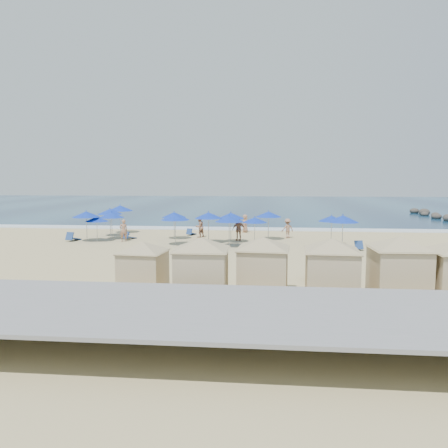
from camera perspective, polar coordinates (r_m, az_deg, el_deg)
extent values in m
plane|color=#C9B67F|center=(28.47, 0.70, -4.31)|extent=(160.00, 160.00, 0.00)
cube|color=#0E2C4F|center=(83.09, 4.01, 2.49)|extent=(160.00, 80.00, 0.06)
cube|color=white|center=(43.76, 2.47, -0.64)|extent=(160.00, 2.50, 0.08)
cube|color=gray|center=(15.77, -3.49, -10.76)|extent=(160.00, 2.20, 1.10)
cube|color=gray|center=(12.77, -5.70, -11.97)|extent=(160.00, 4.00, 0.12)
ellipsoid|color=#312C28|center=(60.36, 26.01, 0.88)|extent=(1.24, 1.24, 0.81)
ellipsoid|color=#312C28|center=(61.93, 25.94, 0.97)|extent=(1.16, 1.16, 0.75)
ellipsoid|color=#312C28|center=(63.50, 25.88, 1.07)|extent=(1.08, 1.08, 0.70)
ellipsoid|color=#312C28|center=(64.63, 24.73, 1.17)|extent=(1.00, 1.00, 0.65)
ellipsoid|color=#312C28|center=(66.19, 24.71, 1.39)|extent=(1.48, 1.48, 0.96)
ellipsoid|color=#312C28|center=(67.76, 24.68, 1.47)|extent=(1.40, 1.40, 0.91)
ellipsoid|color=#312C28|center=(68.92, 23.61, 1.56)|extent=(1.32, 1.32, 0.86)
cube|color=black|center=(22.57, 11.75, -6.14)|extent=(0.84, 0.84, 0.79)
cube|color=#CBB48A|center=(19.87, -10.50, -6.22)|extent=(1.99, 1.99, 1.84)
cube|color=tan|center=(19.70, -10.55, -3.60)|extent=(2.09, 2.09, 0.07)
pyramid|color=tan|center=(19.63, -10.58, -2.28)|extent=(4.02, 4.02, 0.46)
cube|color=#CBB48A|center=(18.58, -2.95, -6.58)|extent=(2.14, 2.14, 2.10)
cube|color=tan|center=(18.38, -2.96, -3.38)|extent=(2.24, 2.24, 0.08)
pyramid|color=tan|center=(18.30, -2.97, -1.76)|extent=(4.60, 4.60, 0.52)
cube|color=#CBB48A|center=(19.16, 5.12, -6.27)|extent=(2.21, 2.21, 2.06)
cube|color=tan|center=(18.97, 5.15, -3.23)|extent=(2.32, 2.32, 0.08)
pyramid|color=tan|center=(18.89, 5.16, -1.69)|extent=(4.50, 4.50, 0.51)
cube|color=#CBB48A|center=(18.95, 13.85, -6.53)|extent=(2.17, 2.17, 2.08)
cube|color=tan|center=(18.75, 13.93, -3.42)|extent=(2.28, 2.28, 0.08)
pyramid|color=tan|center=(18.67, 13.97, -1.85)|extent=(4.56, 4.56, 0.52)
cube|color=#CBB48A|center=(19.87, 21.82, -6.10)|extent=(2.23, 2.23, 2.15)
cube|color=tan|center=(19.68, 21.94, -3.04)|extent=(2.34, 2.34, 0.09)
pyramid|color=tan|center=(19.61, 22.01, -1.49)|extent=(4.71, 4.71, 0.54)
cylinder|color=#A5A8AD|center=(36.75, -16.24, -0.90)|extent=(0.04, 0.04, 1.67)
cone|color=#1032B4|center=(36.65, -16.29, 0.63)|extent=(1.84, 1.84, 0.39)
sphere|color=#1032B4|center=(36.63, -16.30, 1.01)|extent=(0.07, 0.07, 0.07)
cylinder|color=#A5A8AD|center=(36.94, -17.49, -0.63)|extent=(0.05, 0.05, 2.02)
cone|color=#1032B4|center=(36.83, -17.55, 1.22)|extent=(2.23, 2.23, 0.48)
sphere|color=#1032B4|center=(36.80, -17.56, 1.67)|extent=(0.08, 0.08, 0.08)
cylinder|color=#A5A8AD|center=(39.77, -14.63, -0.11)|extent=(0.05, 0.05, 1.99)
cone|color=#1032B4|center=(39.67, -14.67, 1.58)|extent=(2.20, 2.20, 0.47)
sphere|color=#1032B4|center=(39.65, -14.69, 1.99)|extent=(0.08, 0.08, 0.08)
cylinder|color=#A5A8AD|center=(33.44, -6.37, -1.08)|extent=(0.05, 0.05, 1.99)
cone|color=#1032B4|center=(33.31, -6.40, 0.93)|extent=(2.20, 2.20, 0.47)
sphere|color=#1032B4|center=(33.29, -6.40, 1.43)|extent=(0.08, 0.08, 0.08)
cylinder|color=#A5A8AD|center=(36.92, -6.53, -0.51)|extent=(0.05, 0.05, 1.87)
cone|color=#1032B4|center=(36.81, -6.55, 1.20)|extent=(2.06, 2.06, 0.44)
sphere|color=#1032B4|center=(36.79, -6.55, 1.62)|extent=(0.08, 0.08, 0.08)
cylinder|color=#A5A8AD|center=(34.41, -2.04, -0.83)|extent=(0.05, 0.05, 2.01)
cone|color=#1032B4|center=(34.29, -2.04, 1.15)|extent=(2.22, 2.22, 0.48)
sphere|color=#1032B4|center=(34.26, -2.05, 1.63)|extent=(0.08, 0.08, 0.08)
cylinder|color=#A5A8AD|center=(32.37, 0.68, -1.32)|extent=(0.05, 0.05, 1.94)
cone|color=#1032B4|center=(32.24, 0.68, 0.71)|extent=(2.15, 2.15, 0.46)
sphere|color=#1032B4|center=(32.22, 0.68, 1.21)|extent=(0.08, 0.08, 0.08)
cylinder|color=#A5A8AD|center=(34.72, 0.90, -0.81)|extent=(0.05, 0.05, 1.96)
cone|color=#1032B4|center=(34.60, 0.90, 1.10)|extent=(2.17, 2.17, 0.46)
sphere|color=#1032B4|center=(34.58, 0.90, 1.57)|extent=(0.08, 0.08, 0.08)
cylinder|color=#A5A8AD|center=(33.76, 4.02, -1.20)|extent=(0.05, 0.05, 1.74)
cone|color=#1032B4|center=(33.64, 4.03, 0.54)|extent=(1.92, 1.92, 0.41)
sphere|color=#1032B4|center=(33.62, 4.03, 0.97)|extent=(0.07, 0.07, 0.07)
cylinder|color=#A5A8AD|center=(36.40, 5.81, -0.53)|extent=(0.05, 0.05, 1.95)
cone|color=#1032B4|center=(36.28, 5.83, 1.29)|extent=(2.16, 2.16, 0.46)
sphere|color=#1032B4|center=(36.26, 5.84, 1.73)|extent=(0.08, 0.08, 0.08)
cylinder|color=#A5A8AD|center=(34.49, 13.83, -1.11)|extent=(0.05, 0.05, 1.85)
cone|color=#1032B4|center=(34.37, 13.88, 0.70)|extent=(2.05, 2.05, 0.44)
sphere|color=#1032B4|center=(34.35, 13.89, 1.15)|extent=(0.08, 0.08, 0.08)
cylinder|color=#A5A8AD|center=(32.10, 15.21, -1.49)|extent=(0.05, 0.05, 2.05)
cone|color=#1032B4|center=(31.97, 15.27, 0.67)|extent=(2.27, 2.27, 0.49)
sphere|color=#1032B4|center=(31.95, 15.28, 1.20)|extent=(0.09, 0.09, 0.09)
cylinder|color=#A5A8AD|center=(41.81, -13.37, 0.31)|extent=(0.06, 0.06, 2.13)
cone|color=#1032B4|center=(41.70, -13.41, 2.03)|extent=(2.35, 2.35, 0.50)
sphere|color=#1032B4|center=(41.68, -13.42, 2.45)|extent=(0.09, 0.09, 0.09)
cylinder|color=#A5A8AD|center=(37.71, -14.43, -0.52)|extent=(0.05, 0.05, 1.87)
cone|color=#1032B4|center=(37.60, -14.47, 1.15)|extent=(2.07, 2.07, 0.44)
sphere|color=#1032B4|center=(37.58, -14.48, 1.57)|extent=(0.08, 0.08, 0.08)
cube|color=navy|center=(37.82, -19.03, -1.80)|extent=(0.83, 1.40, 0.36)
cube|color=navy|center=(37.33, -19.52, -1.50)|extent=(0.67, 0.46, 0.64)
cube|color=navy|center=(37.54, -12.17, -1.70)|extent=(0.96, 1.26, 0.31)
cube|color=navy|center=(37.17, -12.68, -1.43)|extent=(0.62, 0.51, 0.55)
cube|color=navy|center=(39.44, -4.26, -1.22)|extent=(0.79, 1.18, 0.30)
cube|color=navy|center=(39.00, -4.56, -0.98)|extent=(0.57, 0.43, 0.52)
cube|color=navy|center=(31.16, -3.61, -3.15)|extent=(0.69, 1.14, 0.29)
cube|color=navy|center=(30.71, -3.89, -2.89)|extent=(0.55, 0.38, 0.52)
cube|color=navy|center=(30.57, 11.93, -3.43)|extent=(0.61, 1.19, 0.32)
cube|color=navy|center=(30.06, 11.99, -3.14)|extent=(0.56, 0.35, 0.56)
cube|color=navy|center=(32.70, 16.84, -2.92)|extent=(0.83, 1.34, 0.34)
cube|color=navy|center=(32.18, 17.21, -2.62)|extent=(0.64, 0.45, 0.61)
imported|color=#A9785E|center=(36.18, -12.99, -0.82)|extent=(0.78, 0.69, 1.79)
imported|color=#A9785E|center=(37.76, -3.22, -0.36)|extent=(1.09, 1.13, 1.83)
imported|color=#A9785E|center=(35.62, 1.95, -0.70)|extent=(1.19, 0.83, 1.88)
imported|color=#A9785E|center=(37.59, 8.29, -0.57)|extent=(1.24, 1.05, 1.67)
imported|color=#A9785E|center=(41.17, 2.78, 0.07)|extent=(0.61, 0.87, 1.70)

